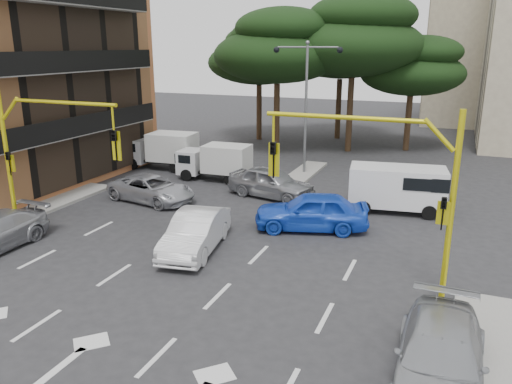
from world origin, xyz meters
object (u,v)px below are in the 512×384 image
(car_silver_cross_b, at_px, (271,182))
(car_white_hatch, at_px, (196,232))
(car_silver_parked, at_px, (440,358))
(van_white, at_px, (397,189))
(box_truck_a, at_px, (161,151))
(box_truck_b, at_px, (215,162))
(car_silver_cross_a, at_px, (152,189))
(signal_mast_right, at_px, (390,178))
(signal_mast_left, at_px, (38,145))
(street_lamp_center, at_px, (306,85))
(car_blue_compact, at_px, (311,211))

(car_silver_cross_b, bearing_deg, car_white_hatch, -170.04)
(car_silver_parked, bearing_deg, car_silver_cross_b, 125.08)
(van_white, relative_size, box_truck_a, 0.93)
(car_white_hatch, height_order, box_truck_b, box_truck_b)
(car_silver_cross_a, relative_size, van_white, 1.06)
(signal_mast_right, xyz_separation_m, signal_mast_left, (-13.61, 0.00, 0.00))
(street_lamp_center, xyz_separation_m, van_white, (6.13, -5.16, -4.33))
(car_white_hatch, xyz_separation_m, car_silver_parked, (9.12, -4.90, -0.04))
(signal_mast_left, relative_size, car_silver_cross_a, 1.28)
(car_white_hatch, distance_m, car_silver_parked, 10.35)
(van_white, relative_size, box_truck_b, 1.02)
(box_truck_b, bearing_deg, signal_mast_left, 165.17)
(van_white, bearing_deg, car_silver_cross_a, -83.76)
(car_silver_parked, height_order, van_white, van_white)
(car_white_hatch, xyz_separation_m, box_truck_a, (-8.58, 11.01, 0.41))
(car_white_hatch, bearing_deg, car_silver_cross_a, 127.28)
(car_silver_cross_b, distance_m, van_white, 6.35)
(signal_mast_right, bearing_deg, street_lamp_center, 115.91)
(car_blue_compact, relative_size, box_truck_a, 1.01)
(street_lamp_center, relative_size, car_silver_cross_a, 1.66)
(car_white_hatch, bearing_deg, car_silver_parked, -38.24)
(box_truck_a, bearing_deg, car_blue_compact, -125.36)
(signal_mast_right, height_order, box_truck_b, signal_mast_right)
(car_blue_compact, relative_size, van_white, 1.10)
(street_lamp_center, height_order, car_silver_parked, street_lamp_center)
(car_blue_compact, height_order, box_truck_a, box_truck_a)
(street_lamp_center, xyz_separation_m, car_silver_cross_b, (-0.21, -5.25, -4.63))
(car_white_hatch, bearing_deg, signal_mast_left, 178.89)
(car_silver_cross_b, bearing_deg, signal_mast_left, 154.49)
(car_blue_compact, xyz_separation_m, car_silver_cross_b, (-3.28, 3.84, -0.03))
(car_white_hatch, xyz_separation_m, car_blue_compact, (3.48, 3.93, 0.07))
(car_blue_compact, bearing_deg, street_lamp_center, -178.35)
(car_silver_cross_a, bearing_deg, car_silver_cross_b, -51.04)
(car_silver_parked, height_order, box_truck_a, box_truck_a)
(car_silver_cross_b, bearing_deg, van_white, -77.65)
(signal_mast_left, height_order, car_silver_cross_b, signal_mast_left)
(street_lamp_center, distance_m, car_blue_compact, 10.64)
(car_silver_cross_b, height_order, box_truck_a, box_truck_a)
(car_silver_cross_b, bearing_deg, box_truck_a, 81.15)
(street_lamp_center, height_order, van_white, street_lamp_center)
(signal_mast_left, bearing_deg, car_white_hatch, 8.85)
(car_white_hatch, distance_m, car_silver_cross_b, 7.76)
(street_lamp_center, height_order, car_white_hatch, street_lamp_center)
(signal_mast_left, distance_m, car_silver_cross_b, 11.39)
(box_truck_b, bearing_deg, street_lamp_center, -56.88)
(car_silver_parked, bearing_deg, car_blue_compact, 122.49)
(box_truck_b, bearing_deg, car_silver_cross_b, -117.76)
(van_white, height_order, box_truck_a, box_truck_a)
(signal_mast_left, distance_m, van_white, 15.92)
(car_blue_compact, bearing_deg, signal_mast_left, -80.48)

